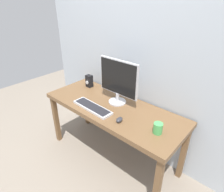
{
  "coord_description": "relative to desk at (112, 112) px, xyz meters",
  "views": [
    {
      "loc": [
        1.16,
        -1.3,
        1.76
      ],
      "look_at": [
        -0.0,
        0.0,
        0.83
      ],
      "focal_mm": 30.66,
      "sensor_mm": 36.0,
      "label": 1
    }
  ],
  "objects": [
    {
      "name": "ground_plane",
      "position": [
        0.0,
        0.0,
        -0.64
      ],
      "size": [
        6.0,
        6.0,
        0.0
      ],
      "primitive_type": "plane",
      "color": "gray"
    },
    {
      "name": "monitor",
      "position": [
        -0.01,
        0.11,
        0.33
      ],
      "size": [
        0.48,
        0.19,
        0.48
      ],
      "color": "silver",
      "rests_on": "desk"
    },
    {
      "name": "wall_back",
      "position": [
        0.0,
        0.35,
        0.86
      ],
      "size": [
        2.65,
        0.04,
        3.0
      ],
      "primitive_type": "cube",
      "color": "#B2BCC6",
      "rests_on": "ground_plane"
    },
    {
      "name": "mouse",
      "position": [
        0.23,
        -0.16,
        0.09
      ],
      "size": [
        0.07,
        0.09,
        0.04
      ],
      "primitive_type": "ellipsoid",
      "rotation": [
        0.0,
        0.0,
        0.2
      ],
      "color": "#333338",
      "rests_on": "desk"
    },
    {
      "name": "audio_controller",
      "position": [
        -0.54,
        0.17,
        0.15
      ],
      "size": [
        0.08,
        0.08,
        0.15
      ],
      "color": "black",
      "rests_on": "desk"
    },
    {
      "name": "coffee_mug",
      "position": [
        0.58,
        -0.07,
        0.12
      ],
      "size": [
        0.08,
        0.08,
        0.1
      ],
      "primitive_type": "cylinder",
      "color": "#4CB259",
      "rests_on": "desk"
    },
    {
      "name": "desk",
      "position": [
        0.0,
        0.0,
        0.0
      ],
      "size": [
        1.57,
        0.61,
        0.71
      ],
      "color": "brown",
      "rests_on": "ground_plane"
    },
    {
      "name": "keyboard_primary",
      "position": [
        -0.12,
        -0.17,
        0.08
      ],
      "size": [
        0.48,
        0.15,
        0.03
      ],
      "color": "silver",
      "rests_on": "desk"
    }
  ]
}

